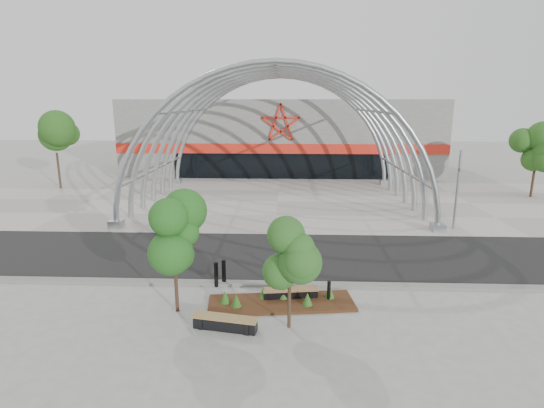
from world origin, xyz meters
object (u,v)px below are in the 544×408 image
at_px(bench_1, 290,294).
at_px(bollard_2, 292,266).
at_px(street_tree_0, 173,235).
at_px(signal_pole, 457,189).
at_px(street_tree_1, 290,258).
at_px(bench_0, 225,323).

relative_size(bench_1, bollard_2, 2.19).
distance_m(street_tree_0, bollard_2, 6.07).
height_order(signal_pole, street_tree_0, signal_pole).
distance_m(street_tree_1, bench_1, 3.22).
xyz_separation_m(street_tree_1, bollard_2, (0.12, 4.41, -2.08)).
bearing_deg(street_tree_0, signal_pole, 37.77).
bearing_deg(bollard_2, signal_pole, 37.72).
bearing_deg(street_tree_0, bench_1, 15.08).
distance_m(bench_1, bollard_2, 2.26).
relative_size(street_tree_1, bench_0, 1.54).
bearing_deg(street_tree_1, bollard_2, 88.39).
height_order(street_tree_0, bench_1, street_tree_0).
relative_size(street_tree_1, bollard_2, 3.51).
relative_size(bench_0, bench_1, 1.04).
xyz_separation_m(street_tree_0, bench_1, (4.29, 1.16, -2.80)).
bearing_deg(street_tree_0, bench_0, -32.07).
bearing_deg(street_tree_0, bollard_2, 37.90).
height_order(street_tree_1, bench_0, street_tree_1).
bearing_deg(bollard_2, street_tree_0, -142.10).
height_order(street_tree_0, bollard_2, street_tree_0).
distance_m(street_tree_0, street_tree_1, 4.38).
height_order(bench_0, bollard_2, bollard_2).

